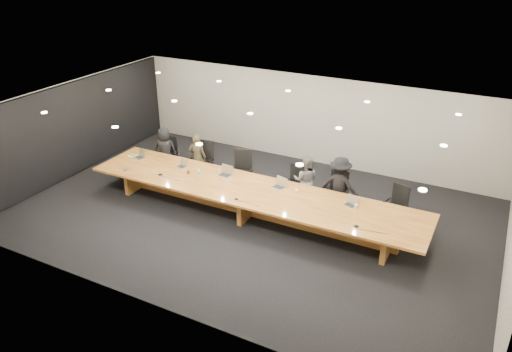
{
  "coord_description": "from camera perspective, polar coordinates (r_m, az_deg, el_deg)",
  "views": [
    {
      "loc": [
        5.33,
        -9.97,
        6.51
      ],
      "look_at": [
        0.0,
        0.3,
        1.0
      ],
      "focal_mm": 35.0,
      "sensor_mm": 36.0,
      "label": 1
    }
  ],
  "objects": [
    {
      "name": "paper_cup_near",
      "position": [
        12.54,
        4.65,
        -1.74
      ],
      "size": [
        0.1,
        0.1,
        0.09
      ],
      "primitive_type": "cone",
      "rotation": [
        0.0,
        0.0,
        0.36
      ],
      "color": "silver",
      "rests_on": "conference_table"
    },
    {
      "name": "chair_mid_left",
      "position": [
        14.06,
        -1.7,
        0.6
      ],
      "size": [
        0.75,
        0.75,
        1.21
      ],
      "primitive_type": null,
      "rotation": [
        0.0,
        0.0,
        0.26
      ],
      "color": "black",
      "rests_on": "ground"
    },
    {
      "name": "chair_mid_right",
      "position": [
        13.57,
        4.56,
        -0.83
      ],
      "size": [
        0.58,
        0.58,
        1.04
      ],
      "primitive_type": null,
      "rotation": [
        0.0,
        0.0,
        0.1
      ],
      "color": "black",
      "rests_on": "ground"
    },
    {
      "name": "back_wall",
      "position": [
        15.81,
        6.23,
        6.44
      ],
      "size": [
        12.0,
        0.02,
        2.8
      ],
      "primitive_type": "cube",
      "color": "beige",
      "rests_on": "ground"
    },
    {
      "name": "laptop_a",
      "position": [
        14.86,
        -13.24,
        2.45
      ],
      "size": [
        0.38,
        0.33,
        0.25
      ],
      "primitive_type": null,
      "rotation": [
        0.0,
        0.0,
        -0.39
      ],
      "color": "tan",
      "rests_on": "conference_table"
    },
    {
      "name": "water_bottle",
      "position": [
        13.44,
        -6.54,
        0.36
      ],
      "size": [
        0.08,
        0.08,
        0.19
      ],
      "primitive_type": "cylinder",
      "rotation": [
        0.0,
        0.0,
        0.34
      ],
      "color": "silver",
      "rests_on": "conference_table"
    },
    {
      "name": "chair_far_right",
      "position": [
        12.86,
        15.62,
        -3.28
      ],
      "size": [
        0.68,
        0.68,
        1.07
      ],
      "primitive_type": null,
      "rotation": [
        0.0,
        0.0,
        -0.29
      ],
      "color": "black",
      "rests_on": "ground"
    },
    {
      "name": "chair_far_left",
      "position": [
        15.61,
        -10.01,
        2.55
      ],
      "size": [
        0.6,
        0.6,
        1.07
      ],
      "primitive_type": null,
      "rotation": [
        0.0,
        0.0,
        0.12
      ],
      "color": "black",
      "rests_on": "ground"
    },
    {
      "name": "person_c",
      "position": [
        13.38,
        5.69,
        -0.49
      ],
      "size": [
        0.76,
        0.65,
        1.37
      ],
      "primitive_type": "imported",
      "rotation": [
        0.0,
        0.0,
        3.35
      ],
      "color": "#5B5B5E",
      "rests_on": "ground"
    },
    {
      "name": "av_box",
      "position": [
        14.18,
        -14.53,
        0.69
      ],
      "size": [
        0.18,
        0.14,
        0.03
      ],
      "primitive_type": "cube",
      "rotation": [
        0.0,
        0.0,
        -0.09
      ],
      "color": "silver",
      "rests_on": "conference_table"
    },
    {
      "name": "person_d",
      "position": [
        12.99,
        9.53,
        -1.09
      ],
      "size": [
        1.01,
        0.58,
        1.56
      ],
      "primitive_type": "imported",
      "rotation": [
        0.0,
        0.0,
        3.14
      ],
      "color": "black",
      "rests_on": "ground"
    },
    {
      "name": "chair_left",
      "position": [
        14.82,
        -6.14,
        1.77
      ],
      "size": [
        0.66,
        0.66,
        1.19
      ],
      "primitive_type": null,
      "rotation": [
        0.0,
        0.0,
        0.1
      ],
      "color": "black",
      "rests_on": "ground"
    },
    {
      "name": "mic_center",
      "position": [
        12.23,
        -2.26,
        -2.6
      ],
      "size": [
        0.13,
        0.13,
        0.03
      ],
      "primitive_type": "cone",
      "rotation": [
        0.0,
        0.0,
        -0.24
      ],
      "color": "black",
      "rests_on": "conference_table"
    },
    {
      "name": "laptop_b",
      "position": [
        14.04,
        -8.62,
        1.45
      ],
      "size": [
        0.35,
        0.3,
        0.23
      ],
      "primitive_type": null,
      "rotation": [
        0.0,
        0.0,
        -0.33
      ],
      "color": "#C2B694",
      "rests_on": "conference_table"
    },
    {
      "name": "laptop_e",
      "position": [
        12.08,
        10.69,
        -2.86
      ],
      "size": [
        0.37,
        0.33,
        0.24
      ],
      "primitive_type": null,
      "rotation": [
        0.0,
        0.0,
        -0.39
      ],
      "color": "tan",
      "rests_on": "conference_table"
    },
    {
      "name": "notepad",
      "position": [
        15.09,
        -13.92,
        2.27
      ],
      "size": [
        0.28,
        0.24,
        0.01
      ],
      "primitive_type": "cube",
      "rotation": [
        0.0,
        0.0,
        0.21
      ],
      "color": "silver",
      "rests_on": "conference_table"
    },
    {
      "name": "paper_cup_far",
      "position": [
        12.04,
        11.36,
        -3.42
      ],
      "size": [
        0.11,
        0.11,
        0.1
      ],
      "primitive_type": "cone",
      "rotation": [
        0.0,
        0.0,
        -0.39
      ],
      "color": "silver",
      "rests_on": "conference_table"
    },
    {
      "name": "laptop_d",
      "position": [
        12.72,
        2.58,
        -0.81
      ],
      "size": [
        0.4,
        0.34,
        0.27
      ],
      "primitive_type": null,
      "rotation": [
        0.0,
        0.0,
        -0.28
      ],
      "color": "#C6B797",
      "rests_on": "conference_table"
    },
    {
      "name": "person_b",
      "position": [
        14.76,
        -6.73,
        2.14
      ],
      "size": [
        0.6,
        0.49,
        1.42
      ],
      "primitive_type": "imported",
      "rotation": [
        0.0,
        0.0,
        3.47
      ],
      "color": "#342E1C",
      "rests_on": "ground"
    },
    {
      "name": "amber_mug",
      "position": [
        13.65,
        -7.75,
        0.47
      ],
      "size": [
        0.08,
        0.08,
        0.09
      ],
      "primitive_type": "cylinder",
      "rotation": [
        0.0,
        0.0,
        -0.14
      ],
      "color": "brown",
      "rests_on": "conference_table"
    },
    {
      "name": "conference_table",
      "position": [
        12.8,
        -0.62,
        -2.45
      ],
      "size": [
        9.0,
        1.8,
        0.75
      ],
      "color": "brown",
      "rests_on": "ground"
    },
    {
      "name": "lime_gadget",
      "position": [
        15.09,
        -13.92,
        2.36
      ],
      "size": [
        0.19,
        0.13,
        0.03
      ],
      "primitive_type": "cube",
      "rotation": [
        0.0,
        0.0,
        -0.2
      ],
      "color": "green",
      "rests_on": "notepad"
    },
    {
      "name": "mic_left",
      "position": [
        13.72,
        -10.88,
        0.21
      ],
      "size": [
        0.14,
        0.14,
        0.03
      ],
      "primitive_type": "cone",
      "rotation": [
        0.0,
        0.0,
        -0.09
      ],
      "color": "black",
      "rests_on": "conference_table"
    },
    {
      "name": "left_wall_panel",
      "position": [
        15.9,
        -19.97,
        5.04
      ],
      "size": [
        0.08,
        7.84,
        2.74
      ],
      "primitive_type": "cube",
      "color": "black",
      "rests_on": "ground"
    },
    {
      "name": "person_a",
      "position": [
        15.36,
        -10.36,
        2.89
      ],
      "size": [
        0.82,
        0.68,
        1.44
      ],
      "primitive_type": "imported",
      "rotation": [
        0.0,
        0.0,
        3.51
      ],
      "color": "black",
      "rests_on": "ground"
    },
    {
      "name": "ground",
      "position": [
        13.05,
        -0.61,
        -4.47
      ],
      "size": [
        12.0,
        12.0,
        0.0
      ],
      "primitive_type": "plane",
      "color": "black",
      "rests_on": "ground"
    },
    {
      "name": "mic_right",
      "position": [
        11.33,
        11.39,
        -5.59
      ],
      "size": [
        0.14,
        0.14,
        0.03
      ],
      "primitive_type": "cone",
      "rotation": [
        0.0,
        0.0,
        -0.1
      ],
      "color": "black",
      "rests_on": "conference_table"
    },
    {
      "name": "laptop_c",
      "position": [
        13.37,
        -3.67,
        0.57
      ],
      "size": [
        0.39,
        0.31,
        0.29
      ],
      "primitive_type": null,
      "rotation": [
        0.0,
        0.0,
        -0.13
      ],
      "color": "#B8A58D",
      "rests_on": "conference_table"
    },
    {
      "name": "chair_right",
      "position": [
        13.08,
        9.21,
        -1.9
      ],
      "size": [
        0.62,
        0.62,
        1.15
      ],
      "primitive_type": null,
      "rotation": [
        0.0,
        0.0,
        0.05
      ],
      "color": "black",
      "rests_on": "ground"
    }
  ]
}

